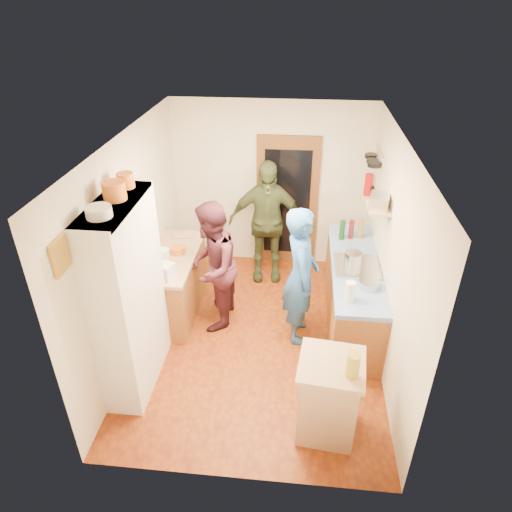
% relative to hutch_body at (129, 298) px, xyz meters
% --- Properties ---
extents(floor, '(3.00, 4.00, 0.02)m').
position_rel_hutch_body_xyz_m(floor, '(1.30, 0.80, -1.11)').
color(floor, '#883C0D').
rests_on(floor, ground).
extents(ceiling, '(3.00, 4.00, 0.02)m').
position_rel_hutch_body_xyz_m(ceiling, '(1.30, 0.80, 1.51)').
color(ceiling, silver).
rests_on(ceiling, ground).
extents(wall_back, '(3.00, 0.02, 2.60)m').
position_rel_hutch_body_xyz_m(wall_back, '(1.30, 2.81, 0.20)').
color(wall_back, beige).
rests_on(wall_back, ground).
extents(wall_front, '(3.00, 0.02, 2.60)m').
position_rel_hutch_body_xyz_m(wall_front, '(1.30, -1.21, 0.20)').
color(wall_front, beige).
rests_on(wall_front, ground).
extents(wall_left, '(0.02, 4.00, 2.60)m').
position_rel_hutch_body_xyz_m(wall_left, '(-0.21, 0.80, 0.20)').
color(wall_left, beige).
rests_on(wall_left, ground).
extents(wall_right, '(0.02, 4.00, 2.60)m').
position_rel_hutch_body_xyz_m(wall_right, '(2.81, 0.80, 0.20)').
color(wall_right, beige).
rests_on(wall_right, ground).
extents(door_frame, '(0.95, 0.06, 2.10)m').
position_rel_hutch_body_xyz_m(door_frame, '(1.55, 2.77, -0.05)').
color(door_frame, brown).
rests_on(door_frame, ground).
extents(door_glass, '(0.70, 0.02, 1.70)m').
position_rel_hutch_body_xyz_m(door_glass, '(1.55, 2.74, -0.05)').
color(door_glass, black).
rests_on(door_glass, door_frame).
extents(hutch_body, '(0.40, 1.20, 2.20)m').
position_rel_hutch_body_xyz_m(hutch_body, '(0.00, 0.00, 0.00)').
color(hutch_body, silver).
rests_on(hutch_body, ground).
extents(hutch_top_shelf, '(0.40, 1.14, 0.04)m').
position_rel_hutch_body_xyz_m(hutch_top_shelf, '(0.00, 0.00, 1.08)').
color(hutch_top_shelf, silver).
rests_on(hutch_top_shelf, hutch_body).
extents(plate_stack, '(0.23, 0.23, 0.10)m').
position_rel_hutch_body_xyz_m(plate_stack, '(0.00, -0.31, 1.15)').
color(plate_stack, white).
rests_on(plate_stack, hutch_top_shelf).
extents(orange_pot_a, '(0.22, 0.22, 0.18)m').
position_rel_hutch_body_xyz_m(orange_pot_a, '(0.00, 0.08, 1.19)').
color(orange_pot_a, orange).
rests_on(orange_pot_a, hutch_top_shelf).
extents(orange_pot_b, '(0.17, 0.17, 0.15)m').
position_rel_hutch_body_xyz_m(orange_pot_b, '(0.00, 0.38, 1.18)').
color(orange_pot_b, orange).
rests_on(orange_pot_b, hutch_top_shelf).
extents(left_counter_base, '(0.60, 1.40, 0.85)m').
position_rel_hutch_body_xyz_m(left_counter_base, '(0.10, 1.25, -0.68)').
color(left_counter_base, '#9D592E').
rests_on(left_counter_base, ground).
extents(left_counter_top, '(0.64, 1.44, 0.05)m').
position_rel_hutch_body_xyz_m(left_counter_top, '(0.10, 1.25, -0.23)').
color(left_counter_top, tan).
rests_on(left_counter_top, left_counter_base).
extents(toaster, '(0.30, 0.24, 0.19)m').
position_rel_hutch_body_xyz_m(toaster, '(0.15, 0.72, -0.10)').
color(toaster, white).
rests_on(toaster, left_counter_top).
extents(kettle, '(0.18, 0.18, 0.18)m').
position_rel_hutch_body_xyz_m(kettle, '(0.05, 1.07, -0.11)').
color(kettle, white).
rests_on(kettle, left_counter_top).
extents(orange_bowl, '(0.23, 0.23, 0.09)m').
position_rel_hutch_body_xyz_m(orange_bowl, '(0.18, 1.32, -0.16)').
color(orange_bowl, orange).
rests_on(orange_bowl, left_counter_top).
extents(chopping_board, '(0.33, 0.27, 0.02)m').
position_rel_hutch_body_xyz_m(chopping_board, '(0.12, 1.81, -0.19)').
color(chopping_board, tan).
rests_on(chopping_board, left_counter_top).
extents(right_counter_base, '(0.60, 2.20, 0.84)m').
position_rel_hutch_body_xyz_m(right_counter_base, '(2.50, 1.30, -0.68)').
color(right_counter_base, '#9D592E').
rests_on(right_counter_base, ground).
extents(right_counter_top, '(0.62, 2.22, 0.06)m').
position_rel_hutch_body_xyz_m(right_counter_top, '(2.50, 1.30, -0.23)').
color(right_counter_top, '#0339A4').
rests_on(right_counter_top, right_counter_base).
extents(hob, '(0.55, 0.58, 0.04)m').
position_rel_hutch_body_xyz_m(hob, '(2.50, 1.19, -0.18)').
color(hob, silver).
rests_on(hob, right_counter_top).
extents(pot_on_hob, '(0.21, 0.21, 0.14)m').
position_rel_hutch_body_xyz_m(pot_on_hob, '(2.45, 1.25, -0.09)').
color(pot_on_hob, silver).
rests_on(pot_on_hob, hob).
extents(bottle_a, '(0.09, 0.09, 0.29)m').
position_rel_hutch_body_xyz_m(bottle_a, '(2.35, 1.93, -0.05)').
color(bottle_a, '#143F14').
rests_on(bottle_a, right_counter_top).
extents(bottle_b, '(0.08, 0.08, 0.28)m').
position_rel_hutch_body_xyz_m(bottle_b, '(2.48, 1.98, -0.06)').
color(bottle_b, '#591419').
rests_on(bottle_b, right_counter_top).
extents(bottle_c, '(0.09, 0.09, 0.29)m').
position_rel_hutch_body_xyz_m(bottle_c, '(2.61, 1.99, -0.06)').
color(bottle_c, olive).
rests_on(bottle_c, right_counter_top).
extents(paper_towel, '(0.14, 0.14, 0.24)m').
position_rel_hutch_body_xyz_m(paper_towel, '(2.35, 0.48, -0.08)').
color(paper_towel, white).
rests_on(paper_towel, right_counter_top).
extents(mixing_bowl, '(0.28, 0.28, 0.09)m').
position_rel_hutch_body_xyz_m(mixing_bowl, '(2.60, 0.76, -0.15)').
color(mixing_bowl, silver).
rests_on(mixing_bowl, right_counter_top).
extents(island_base, '(0.61, 0.61, 0.86)m').
position_rel_hutch_body_xyz_m(island_base, '(2.13, -0.55, -0.67)').
color(island_base, tan).
rests_on(island_base, ground).
extents(island_top, '(0.68, 0.68, 0.05)m').
position_rel_hutch_body_xyz_m(island_top, '(2.13, -0.55, -0.22)').
color(island_top, tan).
rests_on(island_top, island_base).
extents(cutting_board, '(0.38, 0.32, 0.02)m').
position_rel_hutch_body_xyz_m(cutting_board, '(2.08, -0.50, -0.21)').
color(cutting_board, white).
rests_on(cutting_board, island_top).
extents(oil_jar, '(0.14, 0.14, 0.25)m').
position_rel_hutch_body_xyz_m(oil_jar, '(2.29, -0.69, -0.07)').
color(oil_jar, '#AD9E2D').
rests_on(oil_jar, island_top).
extents(pan_rail, '(0.02, 0.65, 0.02)m').
position_rel_hutch_body_xyz_m(pan_rail, '(2.76, 2.33, 0.95)').
color(pan_rail, silver).
rests_on(pan_rail, wall_right).
extents(pan_hang_a, '(0.18, 0.18, 0.05)m').
position_rel_hutch_body_xyz_m(pan_hang_a, '(2.70, 2.15, 0.82)').
color(pan_hang_a, black).
rests_on(pan_hang_a, pan_rail).
extents(pan_hang_b, '(0.16, 0.16, 0.05)m').
position_rel_hutch_body_xyz_m(pan_hang_b, '(2.70, 2.35, 0.80)').
color(pan_hang_b, black).
rests_on(pan_hang_b, pan_rail).
extents(pan_hang_c, '(0.17, 0.17, 0.05)m').
position_rel_hutch_body_xyz_m(pan_hang_c, '(2.70, 2.55, 0.81)').
color(pan_hang_c, black).
rests_on(pan_hang_c, pan_rail).
extents(wall_shelf, '(0.26, 0.42, 0.03)m').
position_rel_hutch_body_xyz_m(wall_shelf, '(2.67, 1.25, 0.60)').
color(wall_shelf, tan).
rests_on(wall_shelf, wall_right).
extents(radio, '(0.28, 0.34, 0.15)m').
position_rel_hutch_body_xyz_m(radio, '(2.67, 1.25, 0.69)').
color(radio, silver).
rests_on(radio, wall_shelf).
extents(ext_bracket, '(0.06, 0.10, 0.04)m').
position_rel_hutch_body_xyz_m(ext_bracket, '(2.77, 2.50, 0.35)').
color(ext_bracket, black).
rests_on(ext_bracket, wall_right).
extents(fire_extinguisher, '(0.11, 0.11, 0.32)m').
position_rel_hutch_body_xyz_m(fire_extinguisher, '(2.71, 2.50, 0.40)').
color(fire_extinguisher, red).
rests_on(fire_extinguisher, wall_right).
extents(picture_frame, '(0.03, 0.25, 0.30)m').
position_rel_hutch_body_xyz_m(picture_frame, '(-0.18, -0.75, 0.95)').
color(picture_frame, gold).
rests_on(picture_frame, wall_left).
extents(person_hob, '(0.49, 0.70, 1.81)m').
position_rel_hutch_body_xyz_m(person_hob, '(1.84, 0.89, -0.20)').
color(person_hob, '#275AA5').
rests_on(person_hob, ground).
extents(person_left, '(0.68, 0.87, 1.75)m').
position_rel_hutch_body_xyz_m(person_left, '(0.71, 1.10, -0.23)').
color(person_left, '#441C27').
rests_on(person_left, ground).
extents(person_back, '(1.15, 0.58, 1.89)m').
position_rel_hutch_body_xyz_m(person_back, '(1.28, 2.27, -0.16)').
color(person_back, '#384224').
rests_on(person_back, ground).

